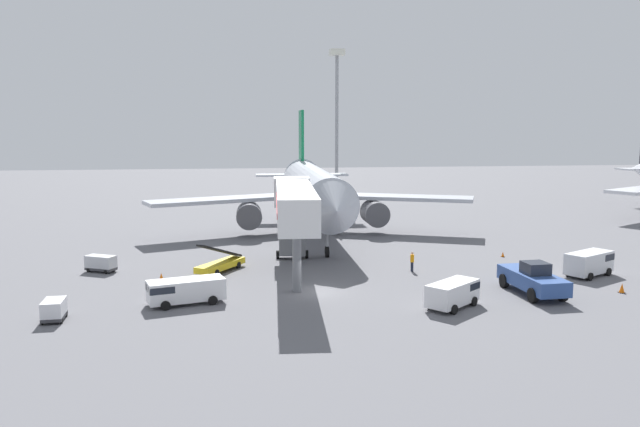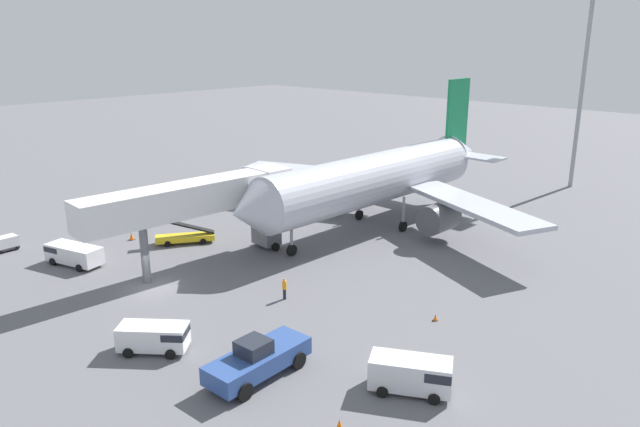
{
  "view_description": "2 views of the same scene",
  "coord_description": "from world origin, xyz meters",
  "px_view_note": "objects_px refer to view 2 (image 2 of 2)",
  "views": [
    {
      "loc": [
        -6.37,
        -48.09,
        12.85
      ],
      "look_at": [
        2.95,
        19.04,
        3.57
      ],
      "focal_mm": 35.77,
      "sensor_mm": 36.0,
      "label": 1
    },
    {
      "loc": [
        41.42,
        -23.87,
        20.03
      ],
      "look_at": [
        1.69,
        18.23,
        2.83
      ],
      "focal_mm": 33.73,
      "sensor_mm": 36.0,
      "label": 2
    }
  ],
  "objects_px": {
    "baggage_cart_outer_right": "(141,212)",
    "safety_cone_charlie": "(435,317)",
    "safety_cone_alpha": "(132,236)",
    "safety_cone_bravo": "(339,425)",
    "service_van_far_center": "(413,373)",
    "apron_light_mast": "(586,54)",
    "pushback_tug": "(258,359)",
    "ground_crew_worker_foreground": "(284,288)",
    "service_van_outer_left": "(155,336)",
    "belt_loader_truck": "(185,236)",
    "service_van_mid_left": "(73,253)",
    "airplane_at_gate": "(378,179)",
    "baggage_cart_rear_right": "(5,243)",
    "jet_bridge": "(204,200)"
  },
  "relations": [
    {
      "from": "pushback_tug",
      "to": "ground_crew_worker_foreground",
      "type": "xyz_separation_m",
      "value": [
        -7.02,
        8.87,
        -0.25
      ]
    },
    {
      "from": "jet_bridge",
      "to": "safety_cone_bravo",
      "type": "distance_m",
      "value": 27.12
    },
    {
      "from": "service_van_outer_left",
      "to": "service_van_far_center",
      "type": "bearing_deg",
      "value": 27.16
    },
    {
      "from": "baggage_cart_outer_right",
      "to": "jet_bridge",
      "type": "bearing_deg",
      "value": -11.09
    },
    {
      "from": "service_van_mid_left",
      "to": "pushback_tug",
      "type": "bearing_deg",
      "value": -1.86
    },
    {
      "from": "service_van_outer_left",
      "to": "ground_crew_worker_foreground",
      "type": "distance_m",
      "value": 11.44
    },
    {
      "from": "safety_cone_charlie",
      "to": "safety_cone_alpha",
      "type": "bearing_deg",
      "value": -169.86
    },
    {
      "from": "baggage_cart_outer_right",
      "to": "safety_cone_alpha",
      "type": "xyz_separation_m",
      "value": [
        5.72,
        -4.48,
        -0.43
      ]
    },
    {
      "from": "belt_loader_truck",
      "to": "safety_cone_alpha",
      "type": "distance_m",
      "value": 5.79
    },
    {
      "from": "service_van_far_center",
      "to": "baggage_cart_outer_right",
      "type": "bearing_deg",
      "value": 170.12
    },
    {
      "from": "airplane_at_gate",
      "to": "jet_bridge",
      "type": "distance_m",
      "value": 20.05
    },
    {
      "from": "service_van_outer_left",
      "to": "safety_cone_alpha",
      "type": "bearing_deg",
      "value": 153.81
    },
    {
      "from": "belt_loader_truck",
      "to": "baggage_cart_outer_right",
      "type": "height_order",
      "value": "belt_loader_truck"
    },
    {
      "from": "pushback_tug",
      "to": "service_van_far_center",
      "type": "bearing_deg",
      "value": 33.51
    },
    {
      "from": "safety_cone_charlie",
      "to": "jet_bridge",
      "type": "bearing_deg",
      "value": -167.62
    },
    {
      "from": "service_van_outer_left",
      "to": "service_van_far_center",
      "type": "relative_size",
      "value": 0.91
    },
    {
      "from": "safety_cone_alpha",
      "to": "apron_light_mast",
      "type": "xyz_separation_m",
      "value": [
        23.63,
        53.35,
        17.34
      ]
    },
    {
      "from": "airplane_at_gate",
      "to": "safety_cone_charlie",
      "type": "distance_m",
      "value": 23.27
    },
    {
      "from": "jet_bridge",
      "to": "belt_loader_truck",
      "type": "xyz_separation_m",
      "value": [
        -6.45,
        2.03,
        -5.31
      ]
    },
    {
      "from": "service_van_outer_left",
      "to": "ground_crew_worker_foreground",
      "type": "xyz_separation_m",
      "value": [
        0.25,
        11.43,
        -0.13
      ]
    },
    {
      "from": "belt_loader_truck",
      "to": "baggage_cart_rear_right",
      "type": "height_order",
      "value": "belt_loader_truck"
    },
    {
      "from": "jet_bridge",
      "to": "safety_cone_bravo",
      "type": "relative_size",
      "value": 27.75
    },
    {
      "from": "service_van_far_center",
      "to": "apron_light_mast",
      "type": "distance_m",
      "value": 60.03
    },
    {
      "from": "airplane_at_gate",
      "to": "service_van_mid_left",
      "type": "xyz_separation_m",
      "value": [
        -13.05,
        -27.92,
        -4.28
      ]
    },
    {
      "from": "safety_cone_alpha",
      "to": "safety_cone_bravo",
      "type": "bearing_deg",
      "value": -13.43
    },
    {
      "from": "service_van_mid_left",
      "to": "safety_cone_charlie",
      "type": "distance_m",
      "value": 32.86
    },
    {
      "from": "service_van_outer_left",
      "to": "safety_cone_bravo",
      "type": "distance_m",
      "value": 14.54
    },
    {
      "from": "safety_cone_bravo",
      "to": "apron_light_mast",
      "type": "bearing_deg",
      "value": 101.24
    },
    {
      "from": "safety_cone_alpha",
      "to": "belt_loader_truck",
      "type": "bearing_deg",
      "value": 33.44
    },
    {
      "from": "baggage_cart_rear_right",
      "to": "belt_loader_truck",
      "type": "bearing_deg",
      "value": 50.93
    },
    {
      "from": "safety_cone_bravo",
      "to": "safety_cone_alpha",
      "type": "bearing_deg",
      "value": 166.57
    },
    {
      "from": "safety_cone_charlie",
      "to": "apron_light_mast",
      "type": "bearing_deg",
      "value": 100.62
    },
    {
      "from": "service_van_mid_left",
      "to": "jet_bridge",
      "type": "bearing_deg",
      "value": 43.08
    },
    {
      "from": "service_van_outer_left",
      "to": "baggage_cart_outer_right",
      "type": "relative_size",
      "value": 1.61
    },
    {
      "from": "service_van_mid_left",
      "to": "service_van_far_center",
      "type": "height_order",
      "value": "service_van_far_center"
    },
    {
      "from": "ground_crew_worker_foreground",
      "to": "service_van_far_center",
      "type": "bearing_deg",
      "value": -14.12
    },
    {
      "from": "baggage_cart_outer_right",
      "to": "safety_cone_charlie",
      "type": "distance_m",
      "value": 38.28
    },
    {
      "from": "safety_cone_bravo",
      "to": "apron_light_mast",
      "type": "relative_size",
      "value": 0.03
    },
    {
      "from": "pushback_tug",
      "to": "ground_crew_worker_foreground",
      "type": "height_order",
      "value": "pushback_tug"
    },
    {
      "from": "belt_loader_truck",
      "to": "safety_cone_bravo",
      "type": "relative_size",
      "value": 7.72
    },
    {
      "from": "pushback_tug",
      "to": "ground_crew_worker_foreground",
      "type": "distance_m",
      "value": 11.31
    },
    {
      "from": "pushback_tug",
      "to": "safety_cone_bravo",
      "type": "relative_size",
      "value": 9.61
    },
    {
      "from": "jet_bridge",
      "to": "baggage_cart_outer_right",
      "type": "distance_m",
      "value": 18.09
    },
    {
      "from": "apron_light_mast",
      "to": "service_van_far_center",
      "type": "bearing_deg",
      "value": -77.02
    },
    {
      "from": "airplane_at_gate",
      "to": "service_van_mid_left",
      "type": "distance_m",
      "value": 31.12
    },
    {
      "from": "belt_loader_truck",
      "to": "service_van_mid_left",
      "type": "relative_size",
      "value": 0.98
    },
    {
      "from": "pushback_tug",
      "to": "apron_light_mast",
      "type": "relative_size",
      "value": 0.28
    },
    {
      "from": "safety_cone_alpha",
      "to": "apron_light_mast",
      "type": "bearing_deg",
      "value": 66.11
    },
    {
      "from": "airplane_at_gate",
      "to": "service_van_outer_left",
      "type": "distance_m",
      "value": 32.23
    },
    {
      "from": "service_van_outer_left",
      "to": "baggage_cart_outer_right",
      "type": "distance_m",
      "value": 31.16
    }
  ]
}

